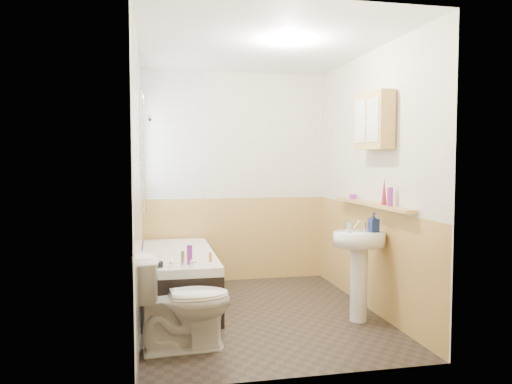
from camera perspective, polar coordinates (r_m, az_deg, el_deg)
floor at (r=4.86m, az=0.37°, el=-13.78°), size 2.80×2.80×0.00m
ceiling at (r=4.75m, az=0.39°, el=16.36°), size 2.80×2.80×0.00m
wall_back at (r=6.02m, az=-2.46°, el=1.69°), size 2.20×0.02×2.50m
wall_front at (r=3.28m, az=5.61°, el=0.05°), size 2.20×0.02×2.50m
wall_left at (r=4.53m, az=-13.46°, el=0.96°), size 0.02×2.80×2.50m
wall_right at (r=4.99m, az=12.93°, el=1.20°), size 0.02×2.80×2.50m
wainscot_right at (r=5.07m, az=12.58°, el=-7.30°), size 0.01×2.80×1.00m
wainscot_front at (r=3.43m, az=5.42°, el=-12.55°), size 2.20×0.01×1.00m
wainscot_back at (r=6.07m, az=-2.41°, el=-5.40°), size 2.20×0.01×1.00m
tile_cladding_left at (r=4.53m, az=-13.18°, el=0.96°), size 0.01×2.80×2.50m
tile_return_back at (r=5.93m, az=-9.41°, el=6.45°), size 0.75×0.01×1.50m
window at (r=5.48m, az=-12.75°, el=5.60°), size 0.03×0.79×0.99m
bathtub at (r=5.18m, az=-8.88°, el=-9.54°), size 0.70×1.69×0.67m
shower_riser at (r=4.94m, az=-12.53°, el=5.10°), size 0.10×0.07×1.12m
toilet at (r=3.95m, az=-8.37°, el=-12.33°), size 0.78×0.47×0.74m
sink at (r=4.62m, az=11.69°, el=-7.34°), size 0.47×0.38×0.92m
pine_shelf at (r=4.83m, az=12.94°, el=-1.34°), size 0.10×1.54×0.03m
medicine_cabinet at (r=4.72m, az=13.28°, el=7.87°), size 0.15×0.57×0.52m
foam_can at (r=4.47m, az=15.07°, el=-0.53°), size 0.06×0.06×0.16m
green_bottle at (r=4.57m, az=14.43°, el=0.10°), size 0.06×0.06×0.25m
black_jar at (r=5.21m, az=11.03°, el=-0.53°), size 0.09×0.09×0.05m
soap_bottle at (r=4.59m, az=13.29°, el=-3.98°), size 0.10×0.18×0.08m
clear_bottle at (r=4.49m, az=10.63°, el=-4.06°), size 0.04×0.04×0.09m
blue_gel at (r=4.48m, az=-7.59°, el=-7.12°), size 0.05×0.04×0.17m
cream_jar at (r=4.43m, az=-11.08°, el=-8.11°), size 0.09×0.09×0.05m
orange_bottle at (r=4.59m, az=-5.23°, el=-7.42°), size 0.04×0.04×0.08m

